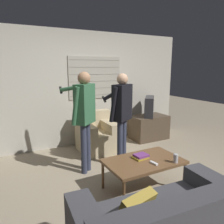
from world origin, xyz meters
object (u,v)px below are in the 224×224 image
Objects in this scene: armchair_beige at (97,135)px; spare_remote at (154,163)px; person_left_standing at (84,110)px; person_right_standing at (122,108)px; book_stack at (141,156)px; coffee_table at (144,163)px; tv at (149,106)px; soda_can at (176,158)px.

spare_remote is (0.01, -1.90, 0.13)m from armchair_beige.
person_left_standing reaches higher than spare_remote.
person_right_standing is 7.08× the size of book_stack.
book_stack is at bearing 89.62° from coffee_table.
person_right_standing is at bearing 80.83° from coffee_table.
spare_remote is at bearing -126.65° from person_right_standing.
coffee_table is at bearing -130.56° from person_right_standing.
tv is 2.43m from soda_can.
tv is at bearing 50.95° from coffee_table.
tv is (1.45, 0.10, 0.49)m from armchair_beige.
person_left_standing is at bearing 145.47° from person_right_standing.
tv is 0.38× the size of person_right_standing.
armchair_beige is 1.91m from spare_remote.
tv reaches higher than soda_can.
soda_can is (0.30, -2.01, 0.18)m from armchair_beige.
spare_remote reaches higher than coffee_table.
soda_can is at bearing 100.68° from armchair_beige.
spare_remote is (0.05, -0.24, -0.02)m from book_stack.
coffee_table is 1.26m from person_left_standing.
coffee_table is at bearing -98.94° from person_left_standing.
coffee_table is (-0.04, -1.74, 0.08)m from armchair_beige.
armchair_beige is 1.12m from person_right_standing.
soda_can is at bearing -111.62° from person_right_standing.
tv is at bearing -15.14° from person_left_standing.
person_left_standing is 1.02× the size of person_right_standing.
armchair_beige is 1.29× the size of tv.
spare_remote is at bearing 3.63° from tv.
coffee_table is 0.65× the size of person_left_standing.
person_left_standing is at bearing 122.74° from book_stack.
coffee_table is at bearing 0.39° from tv.
person_left_standing is 13.44× the size of soda_can.
soda_can is at bearing 10.87° from tv.
armchair_beige is 0.49× the size of person_left_standing.
armchair_beige is at bearing 98.54° from soda_can.
tv is at bearing 46.70° from spare_remote.
person_right_standing is 1.00m from book_stack.
book_stack is 1.86× the size of soda_can.
coffee_table is 4.71× the size of book_stack.
coffee_table is 0.10m from book_stack.
spare_remote is at bearing -100.96° from person_left_standing.
soda_can is 0.32m from spare_remote.
tv reaches higher than coffee_table.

